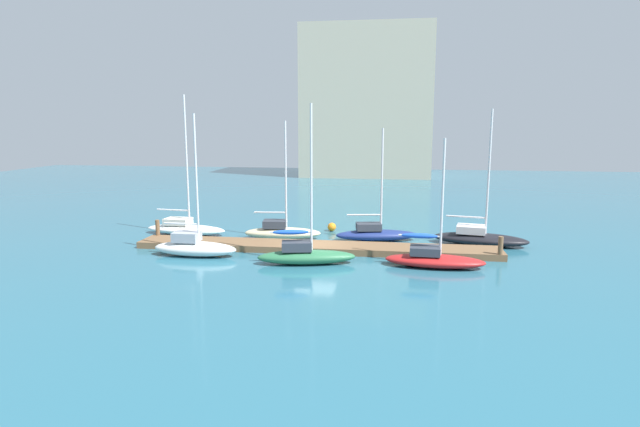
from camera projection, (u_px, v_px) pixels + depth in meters
name	position (u px, v px, depth m)	size (l,w,h in m)	color
ground_plane	(315.00, 250.00, 32.13)	(120.00, 120.00, 0.00)	#286075
dock_pier	(315.00, 247.00, 32.10)	(22.69, 2.37, 0.40)	brown
dock_piling_near_end	(158.00, 231.00, 34.56)	(0.28, 0.28, 1.45)	brown
dock_piling_far_end	(500.00, 249.00, 29.45)	(0.28, 0.28, 1.45)	brown
sailboat_0	(185.00, 227.00, 36.72)	(6.07, 2.24, 9.81)	white
sailboat_1	(194.00, 246.00, 30.68)	(5.12, 1.66, 8.42)	white
sailboat_2	(282.00, 231.00, 35.28)	(5.40, 2.15, 8.04)	beige
sailboat_3	(305.00, 254.00, 28.92)	(5.73, 2.54, 8.93)	#2D7047
sailboat_4	(376.00, 233.00, 34.76)	(5.74, 2.54, 7.55)	navy
sailboat_5	(433.00, 258.00, 28.32)	(5.56, 2.11, 7.10)	#B21E1E
sailboat_6	(479.00, 237.00, 33.50)	(6.32, 3.15, 8.76)	black
mooring_buoy_yellow	(185.00, 224.00, 38.67)	(0.74, 0.74, 0.74)	yellow
mooring_buoy_orange	(332.00, 227.00, 37.83)	(0.63, 0.63, 0.63)	orange
harbor_building_distant	(367.00, 103.00, 77.80)	(19.09, 12.21, 21.90)	#BCB299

